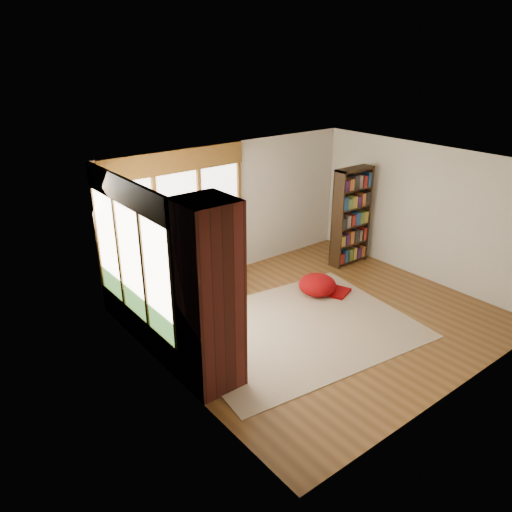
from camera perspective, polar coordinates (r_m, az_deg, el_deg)
floor at (r=8.59m, az=7.22°, el=-6.96°), size 5.50×5.50×0.00m
ceiling at (r=7.64m, az=8.19°, el=10.20°), size 5.50×5.50×0.00m
wall_back at (r=9.82m, az=-2.76°, el=5.40°), size 5.50×0.04×2.60m
wall_front at (r=6.70m, az=23.05°, el=-5.24°), size 5.50×0.04×2.60m
wall_left at (r=6.50m, az=-9.72°, el=-4.45°), size 0.04×5.00×2.60m
wall_right at (r=10.08m, az=18.79°, el=4.65°), size 0.04×5.00×2.60m
windows_back at (r=9.17m, az=-8.78°, el=4.20°), size 2.82×0.10×1.90m
windows_left at (r=7.48m, az=-14.01°, el=-0.63°), size 0.10×2.62×1.90m
roller_blind at (r=8.07m, az=-16.58°, el=3.89°), size 0.03×0.72×0.90m
brick_chimney at (r=6.38m, az=-5.44°, el=-4.74°), size 0.70×0.70×2.60m
sectional_sofa at (r=8.62m, az=-10.15°, el=-4.72°), size 2.20×2.20×0.80m
area_rug at (r=8.22m, az=4.71°, el=-8.27°), size 3.99×3.23×0.01m
bookshelf at (r=10.43m, az=10.84°, el=4.43°), size 0.87×0.29×2.03m
pouf at (r=9.26m, az=7.02°, el=-3.21°), size 0.92×0.92×0.37m
dog_tan at (r=8.66m, az=-8.02°, el=-0.68°), size 1.11×0.82×0.56m
dog_brindle at (r=7.78m, az=-7.95°, el=-4.07°), size 0.49×0.80×0.43m
throw_pillows at (r=8.56m, az=-10.61°, el=-1.58°), size 1.98×1.68×0.45m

